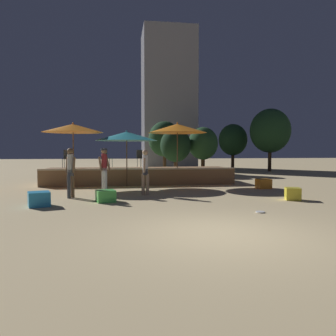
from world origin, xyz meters
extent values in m
plane|color=#D1B784|center=(0.00, 0.00, 0.00)|extent=(120.00, 120.00, 0.00)
cube|color=olive|center=(-1.16, 10.90, 0.40)|extent=(9.68, 2.87, 0.79)
cube|color=#CCB793|center=(-1.16, 9.50, 0.83)|extent=(9.68, 0.12, 0.08)
cylinder|color=brown|center=(-1.81, 9.29, 1.11)|extent=(0.05, 0.05, 2.21)
cone|color=teal|center=(-1.81, 9.29, 2.43)|extent=(2.99, 2.99, 0.43)
sphere|color=teal|center=(-1.81, 9.29, 2.68)|extent=(0.08, 0.08, 0.08)
cylinder|color=brown|center=(-4.30, 9.27, 1.30)|extent=(0.05, 0.05, 2.59)
cone|color=orange|center=(-4.30, 9.27, 2.79)|extent=(2.80, 2.80, 0.39)
sphere|color=orange|center=(-4.30, 9.27, 3.02)|extent=(0.08, 0.08, 0.08)
cylinder|color=brown|center=(0.71, 9.53, 1.31)|extent=(0.05, 0.05, 2.62)
cone|color=orange|center=(0.71, 9.53, 2.84)|extent=(2.94, 2.94, 0.44)
sphere|color=orange|center=(0.71, 9.53, 3.11)|extent=(0.08, 0.08, 0.08)
cube|color=yellow|center=(3.92, 4.13, 0.22)|extent=(0.63, 0.63, 0.44)
cube|color=#4CC651|center=(-2.61, 4.65, 0.20)|extent=(0.73, 0.73, 0.40)
cube|color=orange|center=(4.40, 7.60, 0.22)|extent=(0.60, 0.60, 0.43)
cube|color=#2D9EDB|center=(-4.64, 4.05, 0.23)|extent=(0.80, 0.80, 0.46)
cylinder|color=#3F3F47|center=(-3.98, 5.67, 0.43)|extent=(0.13, 0.13, 0.85)
cylinder|color=brown|center=(-3.86, 5.81, 0.43)|extent=(0.13, 0.13, 0.85)
cylinder|color=#3F3F47|center=(-3.92, 5.74, 0.93)|extent=(0.22, 0.22, 0.24)
cylinder|color=beige|center=(-3.92, 5.74, 1.28)|extent=(0.22, 0.22, 0.65)
cylinder|color=brown|center=(-3.78, 5.63, 1.21)|extent=(0.17, 0.16, 0.59)
cylinder|color=brown|center=(-4.06, 5.86, 1.21)|extent=(0.15, 0.14, 0.59)
sphere|color=brown|center=(-3.92, 5.74, 1.72)|extent=(0.23, 0.23, 0.23)
cylinder|color=tan|center=(-1.23, 6.22, 0.41)|extent=(0.13, 0.13, 0.83)
cylinder|color=tan|center=(-1.06, 6.18, 0.41)|extent=(0.13, 0.13, 0.83)
cylinder|color=#3F3F47|center=(-1.14, 6.20, 0.91)|extent=(0.21, 0.21, 0.24)
cylinder|color=white|center=(-1.14, 6.20, 1.24)|extent=(0.21, 0.21, 0.63)
cylinder|color=tan|center=(-1.19, 6.03, 1.17)|extent=(0.12, 0.17, 0.57)
cylinder|color=tan|center=(-1.10, 6.37, 1.17)|extent=(0.12, 0.15, 0.57)
sphere|color=tan|center=(-1.14, 6.20, 1.67)|extent=(0.22, 0.22, 0.22)
cylinder|color=white|center=(-2.80, 6.77, 0.43)|extent=(0.13, 0.13, 0.85)
cylinder|color=white|center=(-2.70, 6.62, 0.43)|extent=(0.13, 0.13, 0.85)
cylinder|color=white|center=(-2.75, 6.69, 0.93)|extent=(0.22, 0.22, 0.24)
cylinder|color=#B22D33|center=(-2.75, 6.69, 1.28)|extent=(0.22, 0.22, 0.65)
cylinder|color=#997051|center=(-2.90, 6.59, 1.21)|extent=(0.18, 0.16, 0.59)
cylinder|color=#997051|center=(-2.60, 6.80, 1.21)|extent=(0.23, 0.19, 0.58)
sphere|color=#997051|center=(-2.75, 6.69, 1.72)|extent=(0.23, 0.23, 0.23)
cylinder|color=#333842|center=(-2.75, 6.69, 1.79)|extent=(0.26, 0.26, 0.07)
cylinder|color=#1E4C47|center=(-2.68, 10.56, 1.10)|extent=(0.02, 0.02, 0.45)
cylinder|color=#1E4C47|center=(-2.54, 10.83, 1.10)|extent=(0.02, 0.02, 0.45)
cylinder|color=#1E4C47|center=(-2.95, 10.69, 1.10)|extent=(0.02, 0.02, 0.45)
cylinder|color=#1E4C47|center=(-2.82, 10.96, 1.10)|extent=(0.02, 0.02, 0.45)
cylinder|color=#1E4C47|center=(-2.75, 10.76, 1.32)|extent=(0.40, 0.40, 0.02)
cube|color=#1E4C47|center=(-2.90, 10.84, 1.55)|extent=(0.18, 0.34, 0.45)
cylinder|color=#2D3338|center=(-1.07, 10.53, 1.10)|extent=(0.02, 0.02, 0.45)
cylinder|color=#2D3338|center=(-0.82, 10.69, 1.10)|extent=(0.02, 0.02, 0.45)
cylinder|color=#2D3338|center=(-1.23, 10.78, 1.10)|extent=(0.02, 0.02, 0.45)
cylinder|color=#2D3338|center=(-0.97, 10.94, 1.10)|extent=(0.02, 0.02, 0.45)
cylinder|color=#2D3338|center=(-1.02, 10.74, 1.32)|extent=(0.40, 0.40, 0.02)
cube|color=#2D3338|center=(-1.11, 10.88, 1.55)|extent=(0.32, 0.21, 0.45)
cylinder|color=#2D3338|center=(-4.95, 10.07, 1.10)|extent=(0.02, 0.02, 0.45)
cylinder|color=#2D3338|center=(-4.65, 10.03, 1.10)|extent=(0.02, 0.02, 0.45)
cylinder|color=#2D3338|center=(-4.91, 10.37, 1.10)|extent=(0.02, 0.02, 0.45)
cylinder|color=#2D3338|center=(-4.61, 10.32, 1.10)|extent=(0.02, 0.02, 0.45)
cylinder|color=#2D3338|center=(-4.78, 10.20, 1.32)|extent=(0.40, 0.40, 0.02)
cube|color=#2D3338|center=(-4.76, 10.37, 1.55)|extent=(0.36, 0.08, 0.45)
cylinder|color=white|center=(1.80, 2.08, 0.02)|extent=(0.25, 0.25, 0.03)
cylinder|color=#3D2B1C|center=(10.07, 18.90, 0.94)|extent=(0.28, 0.28, 1.87)
ellipsoid|color=#1E4223|center=(10.07, 18.90, 3.35)|extent=(3.27, 3.27, 3.60)
cylinder|color=#3D2B1C|center=(1.71, 16.05, 0.57)|extent=(0.28, 0.28, 1.13)
ellipsoid|color=black|center=(1.71, 16.05, 2.10)|extent=(2.15, 2.15, 2.36)
cylinder|color=#3D2B1C|center=(1.41, 19.65, 0.74)|extent=(0.28, 0.28, 1.49)
ellipsoid|color=#19381E|center=(1.41, 19.65, 2.66)|extent=(2.60, 2.60, 2.86)
cylinder|color=#3D2B1C|center=(7.84, 21.61, 0.77)|extent=(0.28, 0.28, 1.54)
ellipsoid|color=#19381E|center=(7.84, 21.61, 2.68)|extent=(2.54, 2.54, 2.79)
cylinder|color=#3D2B1C|center=(3.79, 16.47, 0.64)|extent=(0.28, 0.28, 1.27)
ellipsoid|color=#1E4223|center=(3.79, 16.47, 2.24)|extent=(2.14, 2.14, 2.35)
cube|color=gray|center=(2.65, 26.26, 6.78)|extent=(5.12, 4.75, 13.56)
camera|label=1|loc=(-2.08, -6.61, 1.77)|focal=35.00mm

